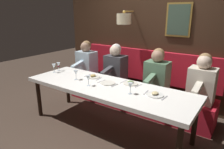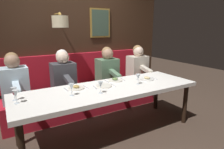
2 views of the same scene
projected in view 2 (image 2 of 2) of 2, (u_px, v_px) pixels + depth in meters
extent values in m
plane|color=#423328|center=(110.00, 132.00, 3.03)|extent=(12.00, 12.00, 0.00)
cube|color=white|center=(110.00, 89.00, 2.86)|extent=(0.90, 2.73, 0.06)
cylinder|color=black|center=(185.00, 104.00, 3.27)|extent=(0.07, 0.07, 0.68)
cylinder|color=black|center=(156.00, 92.00, 3.86)|extent=(0.07, 0.07, 0.68)
cylinder|color=black|center=(16.00, 123.00, 2.62)|extent=(0.07, 0.07, 0.68)
cube|color=red|center=(87.00, 101.00, 3.72)|extent=(0.52, 2.93, 0.45)
cube|color=#382316|center=(74.00, 35.00, 3.92)|extent=(0.10, 4.13, 2.90)
cube|color=red|center=(77.00, 69.00, 4.01)|extent=(0.10, 2.93, 0.64)
cube|color=olive|center=(100.00, 23.00, 4.09)|extent=(0.04, 0.45, 0.60)
cube|color=#384C3D|center=(100.00, 23.00, 4.07)|extent=(0.01, 0.39, 0.54)
cylinder|color=#B78E3D|center=(57.00, 14.00, 3.45)|extent=(0.35, 0.02, 0.02)
cylinder|color=beige|center=(60.00, 22.00, 3.34)|extent=(0.28, 0.28, 0.20)
sphere|color=#B78E3D|center=(60.00, 14.00, 3.31)|extent=(0.06, 0.06, 0.06)
cube|color=beige|center=(137.00, 69.00, 4.18)|extent=(0.30, 0.40, 0.56)
sphere|color=beige|center=(138.00, 51.00, 4.08)|extent=(0.22, 0.22, 0.22)
sphere|color=#937047|center=(138.00, 50.00, 4.09)|extent=(0.20, 0.20, 0.20)
cube|color=beige|center=(146.00, 69.00, 3.93)|extent=(0.33, 0.09, 0.14)
cube|color=#567A5B|center=(107.00, 73.00, 3.82)|extent=(0.30, 0.40, 0.56)
sphere|color=#A37A60|center=(108.00, 54.00, 3.71)|extent=(0.22, 0.22, 0.22)
sphere|color=#937047|center=(107.00, 52.00, 3.73)|extent=(0.20, 0.20, 0.20)
cube|color=#567A5B|center=(115.00, 74.00, 3.56)|extent=(0.33, 0.09, 0.14)
cube|color=#3D3D42|center=(63.00, 79.00, 3.39)|extent=(0.30, 0.40, 0.56)
sphere|color=beige|center=(63.00, 57.00, 3.28)|extent=(0.22, 0.22, 0.22)
sphere|color=silver|center=(62.00, 55.00, 3.30)|extent=(0.20, 0.20, 0.20)
cube|color=#3D3D42|center=(69.00, 80.00, 3.13)|extent=(0.33, 0.09, 0.14)
cube|color=silver|center=(15.00, 85.00, 3.01)|extent=(0.30, 0.40, 0.56)
sphere|color=#A37A60|center=(12.00, 61.00, 2.90)|extent=(0.22, 0.22, 0.22)
sphere|color=#937047|center=(12.00, 59.00, 2.92)|extent=(0.20, 0.20, 0.20)
cube|color=silver|center=(16.00, 87.00, 2.76)|extent=(0.33, 0.09, 0.14)
cylinder|color=silver|center=(104.00, 86.00, 2.90)|extent=(0.24, 0.24, 0.01)
cube|color=silver|center=(113.00, 85.00, 2.96)|extent=(0.17, 0.03, 0.01)
cube|color=silver|center=(95.00, 87.00, 2.85)|extent=(0.18, 0.03, 0.01)
cylinder|color=silver|center=(76.00, 88.00, 2.80)|extent=(0.24, 0.24, 0.01)
ellipsoid|color=#AD8E4C|center=(76.00, 86.00, 2.79)|extent=(0.11, 0.09, 0.04)
cube|color=silver|center=(86.00, 87.00, 2.86)|extent=(0.17, 0.02, 0.01)
cube|color=silver|center=(66.00, 89.00, 2.75)|extent=(0.18, 0.03, 0.01)
cylinder|color=silver|center=(147.00, 79.00, 3.28)|extent=(0.24, 0.24, 0.01)
ellipsoid|color=#D1BC84|center=(147.00, 78.00, 3.28)|extent=(0.11, 0.09, 0.04)
cube|color=silver|center=(154.00, 78.00, 3.34)|extent=(0.17, 0.03, 0.01)
cube|color=silver|center=(139.00, 80.00, 3.23)|extent=(0.18, 0.03, 0.01)
cylinder|color=silver|center=(115.00, 80.00, 3.21)|extent=(0.24, 0.24, 0.01)
ellipsoid|color=#668447|center=(115.00, 79.00, 3.21)|extent=(0.11, 0.09, 0.04)
cube|color=silver|center=(123.00, 80.00, 3.27)|extent=(0.17, 0.04, 0.01)
cube|color=silver|center=(107.00, 81.00, 3.16)|extent=(0.18, 0.03, 0.01)
cylinder|color=silver|center=(101.00, 93.00, 2.60)|extent=(0.06, 0.06, 0.00)
cylinder|color=silver|center=(101.00, 90.00, 2.59)|extent=(0.01, 0.01, 0.07)
cone|color=silver|center=(101.00, 85.00, 2.57)|extent=(0.07, 0.07, 0.08)
cylinder|color=silver|center=(72.00, 96.00, 2.51)|extent=(0.06, 0.06, 0.00)
cylinder|color=silver|center=(72.00, 93.00, 2.50)|extent=(0.01, 0.01, 0.07)
cone|color=silver|center=(71.00, 87.00, 2.48)|extent=(0.07, 0.07, 0.08)
cylinder|color=silver|center=(17.00, 103.00, 2.26)|extent=(0.06, 0.06, 0.00)
cylinder|color=silver|center=(17.00, 100.00, 2.25)|extent=(0.01, 0.01, 0.07)
cone|color=silver|center=(16.00, 94.00, 2.23)|extent=(0.07, 0.07, 0.08)
cylinder|color=silver|center=(138.00, 84.00, 3.01)|extent=(0.06, 0.06, 0.00)
cylinder|color=silver|center=(138.00, 82.00, 3.00)|extent=(0.01, 0.01, 0.07)
cone|color=silver|center=(138.00, 77.00, 2.98)|extent=(0.07, 0.07, 0.08)
cylinder|color=silver|center=(15.00, 100.00, 2.35)|extent=(0.06, 0.06, 0.00)
cylinder|color=silver|center=(15.00, 97.00, 2.34)|extent=(0.01, 0.01, 0.07)
cone|color=silver|center=(14.00, 91.00, 2.32)|extent=(0.07, 0.07, 0.08)
cylinder|color=maroon|center=(14.00, 93.00, 2.33)|extent=(0.03, 0.03, 0.02)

